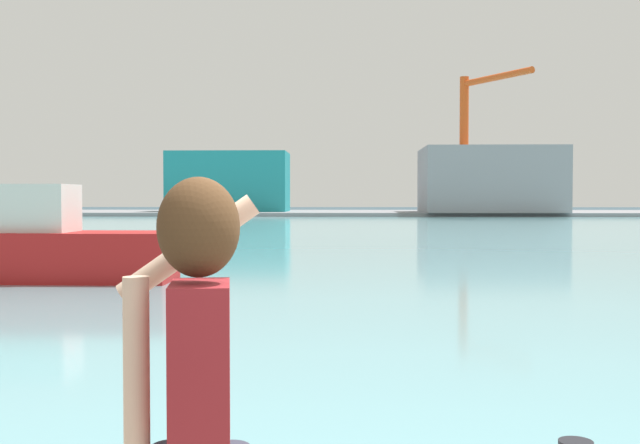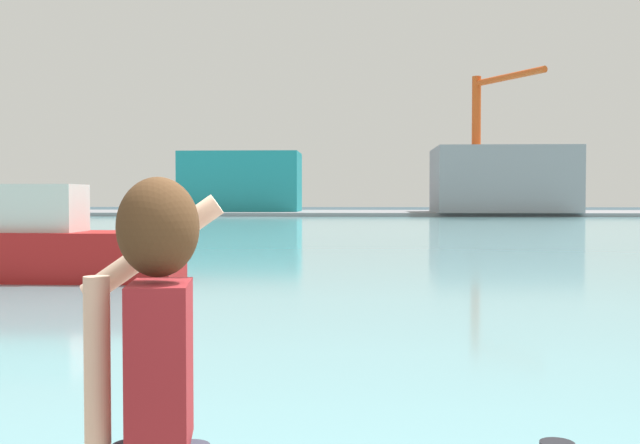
{
  "view_description": "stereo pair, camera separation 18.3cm",
  "coord_description": "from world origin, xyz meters",
  "px_view_note": "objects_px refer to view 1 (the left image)",
  "views": [
    {
      "loc": [
        -0.57,
        -2.81,
        2.23
      ],
      "look_at": [
        -0.93,
        7.78,
        1.88
      ],
      "focal_mm": 43.27,
      "sensor_mm": 36.0,
      "label": 1
    },
    {
      "loc": [
        -0.39,
        -2.81,
        2.23
      ],
      "look_at": [
        -0.93,
        7.78,
        1.88
      ],
      "focal_mm": 43.27,
      "sensor_mm": 36.0,
      "label": 2
    }
  ],
  "objects_px": {
    "boat_moored": "(56,247)",
    "port_crane": "(472,128)",
    "person_photographer": "(197,374)",
    "warehouse_right": "(490,180)",
    "warehouse_left": "(229,182)"
  },
  "relations": [
    {
      "from": "person_photographer",
      "to": "boat_moored",
      "type": "relative_size",
      "value": 0.3
    },
    {
      "from": "warehouse_right",
      "to": "port_crane",
      "type": "xyz_separation_m",
      "value": [
        -2.74,
        -4.17,
        5.65
      ]
    },
    {
      "from": "boat_moored",
      "to": "warehouse_left",
      "type": "relative_size",
      "value": 0.41
    },
    {
      "from": "warehouse_left",
      "to": "warehouse_right",
      "type": "relative_size",
      "value": 0.92
    },
    {
      "from": "boat_moored",
      "to": "warehouse_right",
      "type": "xyz_separation_m",
      "value": [
        24.18,
        70.25,
        3.22
      ]
    },
    {
      "from": "person_photographer",
      "to": "warehouse_left",
      "type": "distance_m",
      "value": 92.34
    },
    {
      "from": "warehouse_right",
      "to": "port_crane",
      "type": "height_order",
      "value": "port_crane"
    },
    {
      "from": "warehouse_left",
      "to": "port_crane",
      "type": "bearing_deg",
      "value": -15.77
    },
    {
      "from": "boat_moored",
      "to": "port_crane",
      "type": "height_order",
      "value": "port_crane"
    },
    {
      "from": "person_photographer",
      "to": "warehouse_left",
      "type": "relative_size",
      "value": 0.12
    },
    {
      "from": "person_photographer",
      "to": "warehouse_right",
      "type": "distance_m",
      "value": 89.16
    },
    {
      "from": "person_photographer",
      "to": "port_crane",
      "type": "distance_m",
      "value": 84.92
    },
    {
      "from": "warehouse_right",
      "to": "warehouse_left",
      "type": "bearing_deg",
      "value": 173.02
    },
    {
      "from": "port_crane",
      "to": "warehouse_right",
      "type": "bearing_deg",
      "value": 56.67
    },
    {
      "from": "boat_moored",
      "to": "warehouse_right",
      "type": "distance_m",
      "value": 74.37
    }
  ]
}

